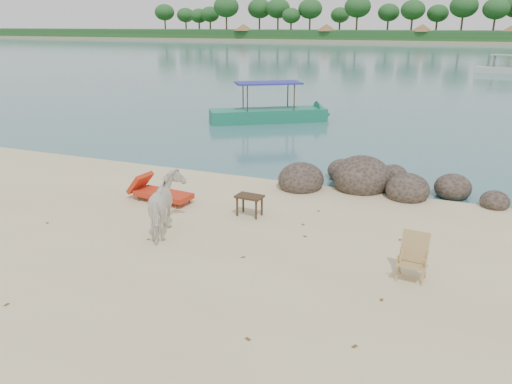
{
  "coord_description": "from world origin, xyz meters",
  "views": [
    {
      "loc": [
        4.94,
        -8.3,
        4.76
      ],
      "look_at": [
        0.74,
        2.0,
        1.0
      ],
      "focal_mm": 35.0,
      "sensor_mm": 36.0,
      "label": 1
    }
  ],
  "objects_px": {
    "side_table": "(250,207)",
    "boat_near": "(268,89)",
    "cow": "(167,206)",
    "boulders": "(368,182)",
    "deck_chair": "(413,260)",
    "lounge_chair": "(163,192)"
  },
  "relations": [
    {
      "from": "cow",
      "to": "side_table",
      "type": "relative_size",
      "value": 2.46
    },
    {
      "from": "cow",
      "to": "boat_near",
      "type": "distance_m",
      "value": 14.94
    },
    {
      "from": "boulders",
      "to": "lounge_chair",
      "type": "bearing_deg",
      "value": -146.65
    },
    {
      "from": "deck_chair",
      "to": "boat_near",
      "type": "height_order",
      "value": "boat_near"
    },
    {
      "from": "boulders",
      "to": "boat_near",
      "type": "relative_size",
      "value": 0.97
    },
    {
      "from": "deck_chair",
      "to": "side_table",
      "type": "bearing_deg",
      "value": 161.1
    },
    {
      "from": "lounge_chair",
      "to": "boat_near",
      "type": "height_order",
      "value": "boat_near"
    },
    {
      "from": "side_table",
      "to": "deck_chair",
      "type": "bearing_deg",
      "value": -19.91
    },
    {
      "from": "cow",
      "to": "deck_chair",
      "type": "distance_m",
      "value": 5.6
    },
    {
      "from": "boulders",
      "to": "boat_near",
      "type": "height_order",
      "value": "boat_near"
    },
    {
      "from": "side_table",
      "to": "boat_near",
      "type": "relative_size",
      "value": 0.1
    },
    {
      "from": "cow",
      "to": "lounge_chair",
      "type": "distance_m",
      "value": 2.3
    },
    {
      "from": "side_table",
      "to": "deck_chair",
      "type": "relative_size",
      "value": 0.76
    },
    {
      "from": "lounge_chair",
      "to": "deck_chair",
      "type": "bearing_deg",
      "value": -10.19
    },
    {
      "from": "side_table",
      "to": "boulders",
      "type": "bearing_deg",
      "value": 59.52
    },
    {
      "from": "lounge_chair",
      "to": "boulders",
      "type": "bearing_deg",
      "value": 39.68
    },
    {
      "from": "boulders",
      "to": "side_table",
      "type": "bearing_deg",
      "value": -125.29
    },
    {
      "from": "boat_near",
      "to": "lounge_chair",
      "type": "bearing_deg",
      "value": -115.47
    },
    {
      "from": "side_table",
      "to": "boat_near",
      "type": "bearing_deg",
      "value": 113.66
    },
    {
      "from": "boulders",
      "to": "side_table",
      "type": "height_order",
      "value": "boulders"
    },
    {
      "from": "boulders",
      "to": "side_table",
      "type": "relative_size",
      "value": 9.52
    },
    {
      "from": "side_table",
      "to": "lounge_chair",
      "type": "height_order",
      "value": "lounge_chair"
    }
  ]
}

